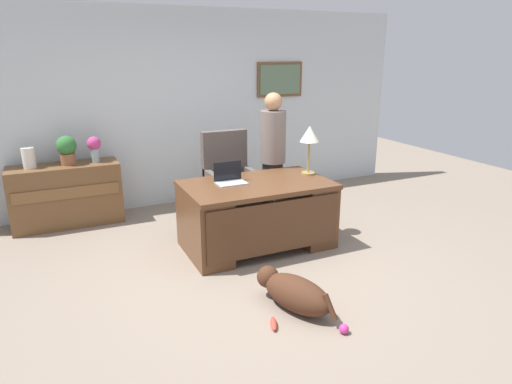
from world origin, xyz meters
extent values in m
plane|color=gray|center=(0.00, 0.00, 0.00)|extent=(12.00, 12.00, 0.00)
cube|color=silver|center=(0.00, 2.60, 1.35)|extent=(7.00, 0.12, 2.70)
cube|color=brown|center=(1.54, 2.52, 1.71)|extent=(0.75, 0.03, 0.51)
cube|color=#5D765B|center=(1.54, 2.50, 1.71)|extent=(0.67, 0.01, 0.43)
cube|color=brown|center=(0.26, 0.62, 0.72)|extent=(1.60, 0.96, 0.05)
cube|color=brown|center=(-0.36, 0.62, 0.35)|extent=(0.36, 0.90, 0.70)
cube|color=brown|center=(0.89, 0.62, 0.35)|extent=(0.36, 0.90, 0.70)
cube|color=#4E2F1C|center=(0.26, 0.17, 0.38)|extent=(1.50, 0.04, 0.56)
cube|color=brown|center=(-1.62, 2.25, 0.39)|extent=(1.31, 0.48, 0.78)
cube|color=brown|center=(-1.62, 2.00, 0.48)|extent=(1.21, 0.02, 0.14)
cube|color=#564C47|center=(0.30, 1.46, 0.37)|extent=(0.60, 0.58, 0.18)
cylinder|color=black|center=(0.30, 1.46, 0.14)|extent=(0.10, 0.10, 0.28)
cylinder|color=black|center=(0.30, 1.46, 0.03)|extent=(0.52, 0.52, 0.05)
cube|color=#564C47|center=(0.30, 1.70, 0.81)|extent=(0.60, 0.12, 0.69)
cube|color=#564C47|center=(0.04, 1.46, 0.57)|extent=(0.08, 0.50, 0.22)
cube|color=#564C47|center=(0.56, 1.46, 0.57)|extent=(0.08, 0.50, 0.22)
cylinder|color=#262323|center=(0.78, 1.24, 0.40)|extent=(0.26, 0.26, 0.79)
cylinder|color=slate|center=(0.78, 1.24, 1.11)|extent=(0.32, 0.32, 0.64)
sphere|color=tan|center=(0.78, 1.24, 1.54)|extent=(0.22, 0.22, 0.22)
ellipsoid|color=#472819|center=(0.01, -0.75, 0.15)|extent=(0.52, 0.74, 0.30)
sphere|color=#472819|center=(-0.11, -0.43, 0.19)|extent=(0.20, 0.20, 0.20)
cylinder|color=#472819|center=(0.13, -1.07, 0.17)|extent=(0.09, 0.15, 0.21)
cube|color=#B2B5BA|center=(-0.01, 0.69, 0.75)|extent=(0.32, 0.22, 0.01)
cube|color=black|center=(-0.01, 0.80, 0.87)|extent=(0.32, 0.01, 0.21)
cylinder|color=#9E8447|center=(0.96, 0.69, 0.76)|extent=(0.16, 0.16, 0.02)
cylinder|color=#9E8447|center=(0.96, 0.69, 0.95)|extent=(0.02, 0.02, 0.36)
cone|color=silver|center=(0.96, 0.69, 1.22)|extent=(0.22, 0.22, 0.18)
cylinder|color=#91A9B5|center=(-1.23, 2.25, 0.86)|extent=(0.10, 0.10, 0.17)
sphere|color=#BF397D|center=(-1.23, 2.25, 1.02)|extent=(0.17, 0.17, 0.17)
cylinder|color=silver|center=(-1.99, 2.25, 0.90)|extent=(0.15, 0.15, 0.25)
cylinder|color=brown|center=(-1.55, 2.25, 0.85)|extent=(0.18, 0.18, 0.14)
sphere|color=#2F6F33|center=(-1.55, 2.25, 1.02)|extent=(0.24, 0.24, 0.24)
sphere|color=#D8338C|center=(0.17, -1.20, 0.04)|extent=(0.08, 0.08, 0.08)
ellipsoid|color=#E53F33|center=(-0.29, -0.88, 0.03)|extent=(0.12, 0.19, 0.05)
camera|label=1|loc=(-1.75, -3.70, 2.12)|focal=31.86mm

